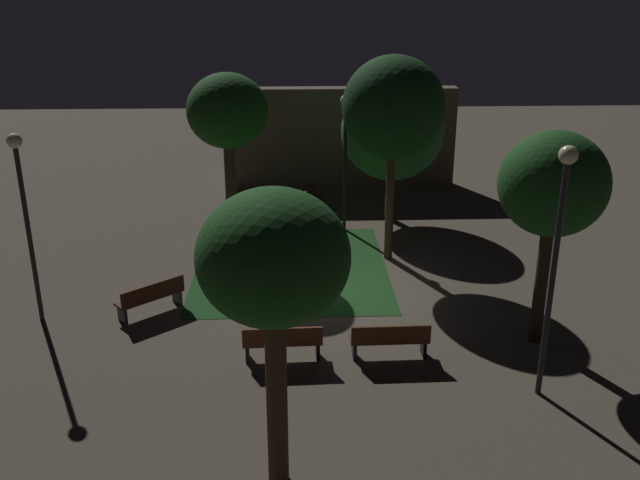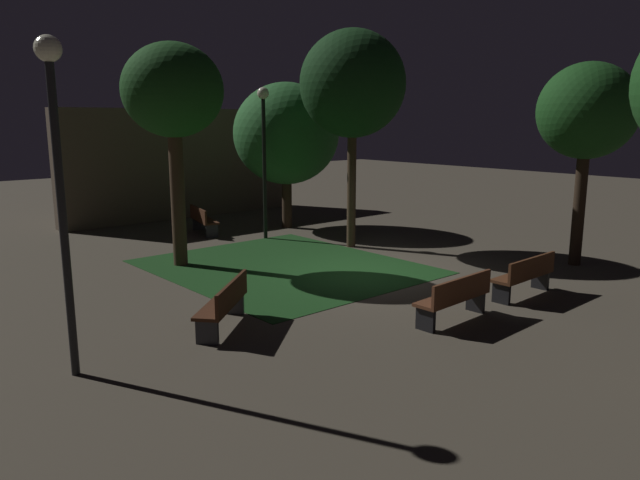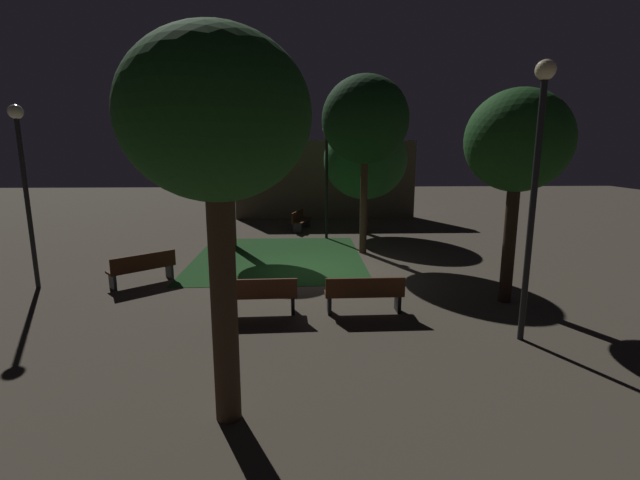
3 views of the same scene
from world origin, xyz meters
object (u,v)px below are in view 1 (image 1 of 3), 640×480
(lamp_post_path_center, at_px, (345,140))
(lamp_post_plaza_west, at_px, (23,198))
(tree_lawn_side, at_px, (393,108))
(tree_right_canopy, at_px, (273,262))
(bench_lawn_edge, at_px, (283,341))
(bench_corner, at_px, (151,296))
(bench_front_right, at_px, (390,339))
(bench_near_trees, at_px, (311,200))
(tree_near_wall, at_px, (392,131))
(tree_back_left, at_px, (553,186))
(tree_back_right, at_px, (227,113))
(lamp_post_plaza_east, at_px, (558,236))

(lamp_post_path_center, xyz_separation_m, lamp_post_plaza_west, (-8.20, -6.51, 0.09))
(tree_lawn_side, distance_m, tree_right_canopy, 10.65)
(lamp_post_plaza_west, bearing_deg, bench_lawn_edge, -20.13)
(bench_corner, bearing_deg, bench_front_right, -23.15)
(bench_near_trees, bearing_deg, bench_corner, -117.79)
(tree_lawn_side, relative_size, tree_near_wall, 1.26)
(bench_front_right, distance_m, lamp_post_path_center, 9.17)
(bench_front_right, relative_size, lamp_post_plaza_west, 0.38)
(bench_corner, xyz_separation_m, tree_back_left, (9.45, -1.82, 3.38))
(bench_corner, height_order, tree_near_wall, tree_near_wall)
(bench_near_trees, xyz_separation_m, tree_back_right, (-2.63, -3.39, 3.84))
(bench_front_right, distance_m, tree_near_wall, 10.31)
(tree_lawn_side, distance_m, lamp_post_plaza_west, 10.23)
(tree_near_wall, distance_m, tree_back_left, 9.48)
(bench_lawn_edge, bearing_deg, lamp_post_plaza_east, -16.28)
(tree_right_canopy, bearing_deg, bench_front_right, 58.51)
(bench_front_right, relative_size, lamp_post_path_center, 0.39)
(bench_front_right, bearing_deg, bench_corner, 156.85)
(tree_back_right, height_order, tree_right_canopy, tree_back_right)
(bench_corner, relative_size, tree_back_right, 0.30)
(tree_right_canopy, xyz_separation_m, lamp_post_plaza_west, (-6.13, 6.29, -0.83))
(tree_near_wall, relative_size, lamp_post_plaza_east, 0.93)
(tree_right_canopy, distance_m, lamp_post_plaza_west, 8.82)
(tree_near_wall, xyz_separation_m, lamp_post_plaza_west, (-9.92, -7.60, 0.03))
(bench_corner, xyz_separation_m, tree_back_right, (1.72, 4.87, 3.84))
(lamp_post_plaza_west, bearing_deg, tree_near_wall, 37.45)
(tree_lawn_side, bearing_deg, lamp_post_plaza_east, -74.38)
(tree_lawn_side, bearing_deg, tree_right_canopy, -107.76)
(lamp_post_plaza_east, height_order, lamp_post_path_center, lamp_post_plaza_east)
(lamp_post_plaza_east, height_order, lamp_post_plaza_west, lamp_post_plaza_east)
(tree_back_right, bearing_deg, tree_lawn_side, -14.50)
(tree_back_right, distance_m, lamp_post_path_center, 4.15)
(lamp_post_path_center, bearing_deg, lamp_post_plaza_west, -141.56)
(tree_lawn_side, bearing_deg, tree_back_right, 165.50)
(tree_back_left, bearing_deg, bench_corner, 169.08)
(bench_corner, distance_m, bench_near_trees, 9.34)
(tree_lawn_side, height_order, lamp_post_path_center, tree_lawn_side)
(bench_front_right, relative_size, tree_back_right, 0.33)
(bench_lawn_edge, xyz_separation_m, lamp_post_path_center, (2.04, 8.77, 2.67))
(bench_front_right, distance_m, tree_back_left, 4.98)
(tree_lawn_side, bearing_deg, tree_back_left, -62.55)
(bench_lawn_edge, xyz_separation_m, tree_lawn_side, (3.21, 6.10, 4.17))
(tree_back_right, relative_size, lamp_post_plaza_west, 1.16)
(bench_lawn_edge, relative_size, lamp_post_plaza_west, 0.38)
(lamp_post_plaza_east, distance_m, lamp_post_path_center, 10.86)
(bench_lawn_edge, relative_size, tree_back_left, 0.36)
(bench_corner, height_order, tree_lawn_side, tree_lawn_side)
(tree_back_right, height_order, tree_near_wall, tree_back_right)
(bench_near_trees, xyz_separation_m, lamp_post_plaza_east, (4.42, -12.33, 3.03))
(bench_corner, xyz_separation_m, tree_right_canopy, (3.38, -6.53, 3.59))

